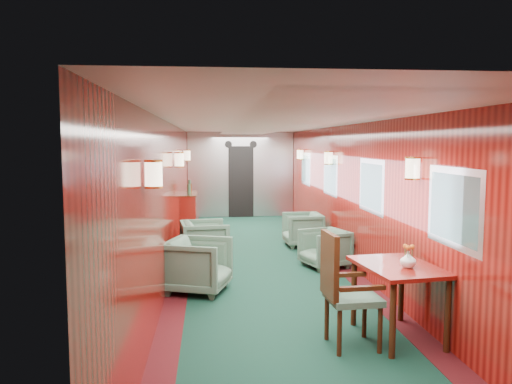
% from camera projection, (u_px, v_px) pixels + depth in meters
% --- Properties ---
extents(room, '(12.00, 12.10, 2.40)m').
position_uv_depth(room, '(264.00, 170.00, 8.19)').
color(room, '#0D3022').
rests_on(room, ground).
extents(bulkhead, '(2.98, 0.17, 2.39)m').
position_uv_depth(bulkhead, '(241.00, 175.00, 14.09)').
color(bulkhead, '#B2B6BA').
rests_on(bulkhead, ground).
extents(windows_right, '(0.02, 8.60, 0.80)m').
position_uv_depth(windows_right, '(348.00, 180.00, 8.59)').
color(windows_right, silver).
rests_on(windows_right, ground).
extents(wall_sconces, '(2.97, 7.97, 0.25)m').
position_uv_depth(wall_sconces, '(260.00, 160.00, 8.74)').
color(wall_sconces, '#FFF1C6').
rests_on(wall_sconces, ground).
extents(dining_table, '(0.87, 1.15, 0.80)m').
position_uv_depth(dining_table, '(398.00, 277.00, 5.29)').
color(dining_table, maroon).
rests_on(dining_table, ground).
extents(side_chair, '(0.56, 0.59, 1.19)m').
position_uv_depth(side_chair, '(342.00, 285.00, 5.05)').
color(side_chair, '#1B3F32').
rests_on(side_chair, ground).
extents(credenza, '(0.35, 1.13, 1.29)m').
position_uv_depth(credenza, '(189.00, 216.00, 10.78)').
color(credenza, maroon).
rests_on(credenza, ground).
extents(flower_vase, '(0.17, 0.17, 0.17)m').
position_uv_depth(flower_vase, '(408.00, 260.00, 5.15)').
color(flower_vase, silver).
rests_on(flower_vase, dining_table).
extents(armchair_left_near, '(1.04, 1.02, 0.75)m').
position_uv_depth(armchair_left_near, '(198.00, 265.00, 6.99)').
color(armchair_left_near, '#1B3F32').
rests_on(armchair_left_near, ground).
extents(armchair_left_far, '(0.90, 0.88, 0.73)m').
position_uv_depth(armchair_left_far, '(205.00, 241.00, 8.73)').
color(armchair_left_far, '#1B3F32').
rests_on(armchair_left_far, ground).
extents(armchair_right_near, '(0.88, 0.87, 0.64)m').
position_uv_depth(armchair_right_near, '(325.00, 248.00, 8.38)').
color(armchair_right_near, '#1B3F32').
rests_on(armchair_right_near, ground).
extents(armchair_right_far, '(0.78, 0.76, 0.68)m').
position_uv_depth(armchair_right_far, '(303.00, 229.00, 10.11)').
color(armchair_right_far, '#1B3F32').
rests_on(armchair_right_far, ground).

